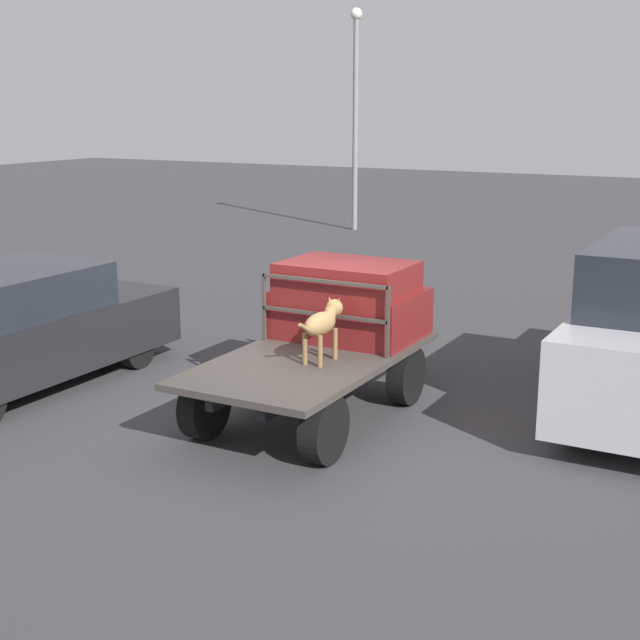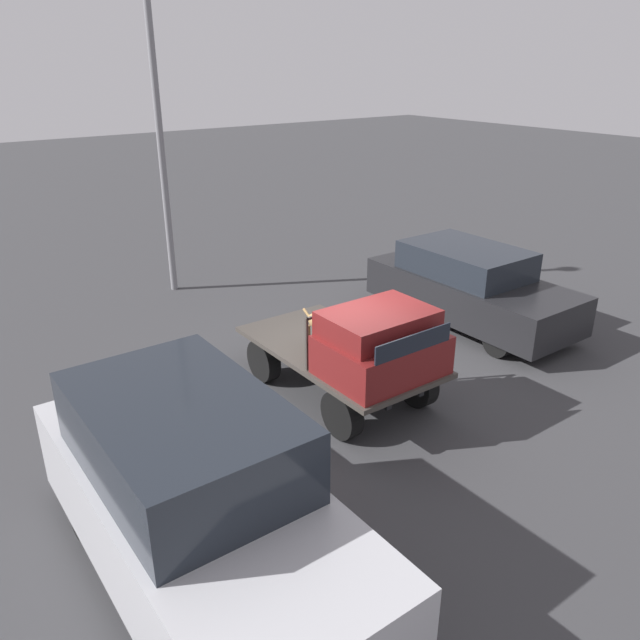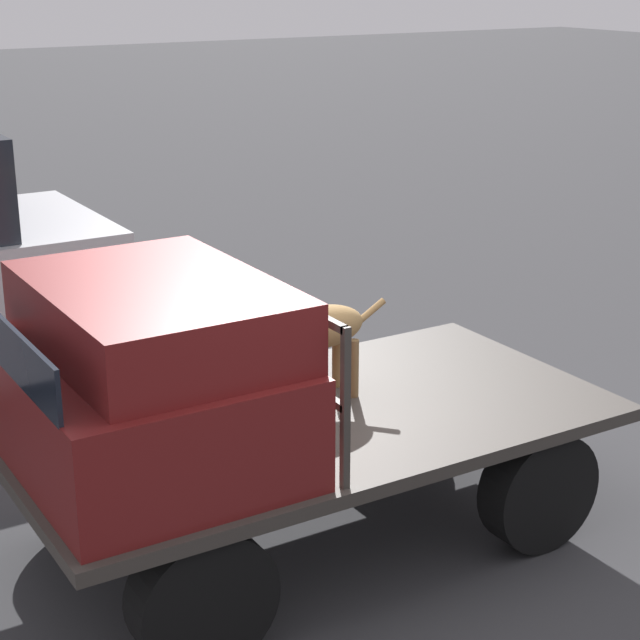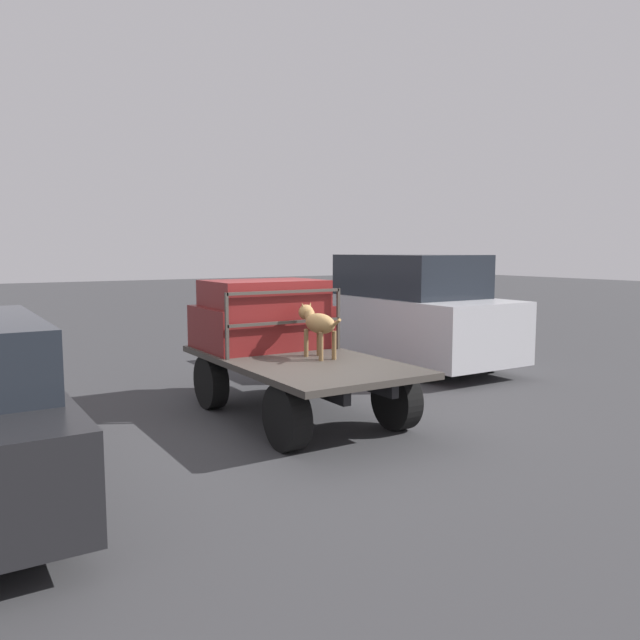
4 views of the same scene
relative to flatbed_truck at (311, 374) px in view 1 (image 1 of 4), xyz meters
The scene contains 7 objects.
ground_plane 0.58m from the flatbed_truck, ahead, with size 80.00×80.00×0.00m, color #38383A.
flatbed_truck is the anchor object (origin of this frame).
truck_cab 1.25m from the flatbed_truck, ahead, with size 1.34×1.76×0.98m.
truck_headboard 0.87m from the flatbed_truck, ahead, with size 0.04×1.76×0.87m.
dog 0.74m from the flatbed_truck, 116.35° to the right, with size 0.98×0.26×0.72m.
parked_sedan 4.17m from the flatbed_truck, 100.45° to the left, with size 4.54×1.89×1.64m.
light_pole_far 17.21m from the flatbed_truck, 24.59° to the left, with size 0.35×0.35×6.46m.
Camera 1 is at (-8.97, -5.01, 3.75)m, focal length 50.00 mm.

